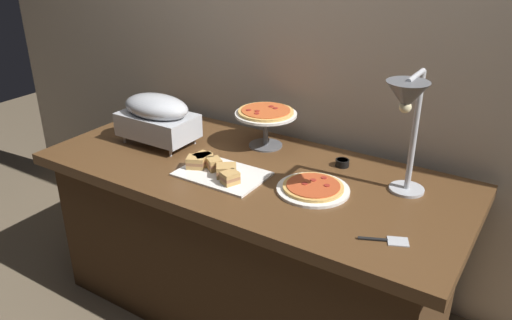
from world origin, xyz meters
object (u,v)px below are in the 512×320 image
pizza_plate_front (313,188)px  sauce_cup_near (342,163)px  sandwich_platter (216,169)px  heat_lamp (408,108)px  chafing_dish (157,116)px  pizza_plate_center (266,116)px  serving_spatula (386,240)px

pizza_plate_front → sauce_cup_near: (0.00, 0.28, 0.00)m
pizza_plate_front → sauce_cup_near: bearing=89.2°
pizza_plate_front → sandwich_platter: bearing=-168.7°
heat_lamp → sandwich_platter: size_ratio=1.36×
chafing_dish → pizza_plate_front: bearing=-2.5°
pizza_plate_front → pizza_plate_center: size_ratio=1.01×
pizza_plate_front → sandwich_platter: sandwich_platter is taller
sandwich_platter → serving_spatula: (0.80, -0.10, -0.02)m
chafing_dish → pizza_plate_center: (0.46, 0.25, 0.01)m
serving_spatula → chafing_dish: bearing=169.6°
chafing_dish → sandwich_platter: chafing_dish is taller
chafing_dish → pizza_plate_front: chafing_dish is taller
pizza_plate_center → sandwich_platter: bearing=-93.2°
pizza_plate_center → serving_spatula: pizza_plate_center is taller
serving_spatula → heat_lamp: bearing=102.1°
chafing_dish → serving_spatula: (1.23, -0.23, -0.14)m
heat_lamp → pizza_plate_center: (-0.72, 0.22, -0.24)m
heat_lamp → pizza_plate_center: bearing=162.8°
heat_lamp → pizza_plate_front: 0.50m
pizza_plate_front → serving_spatula: bearing=-27.0°
serving_spatula → sauce_cup_near: bearing=128.3°
pizza_plate_front → sandwich_platter: size_ratio=0.80×
sandwich_platter → serving_spatula: 0.80m
pizza_plate_front → serving_spatula: pizza_plate_front is taller
pizza_plate_front → pizza_plate_center: (-0.40, 0.29, 0.14)m
pizza_plate_center → sauce_cup_near: pizza_plate_center is taller
pizza_plate_center → serving_spatula: (0.78, -0.48, -0.15)m
heat_lamp → pizza_plate_front: heat_lamp is taller
pizza_plate_front → chafing_dish: bearing=177.5°
heat_lamp → pizza_plate_front: size_ratio=1.70×
pizza_plate_front → sauce_cup_near: size_ratio=4.84×
pizza_plate_front → pizza_plate_center: pizza_plate_center is taller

